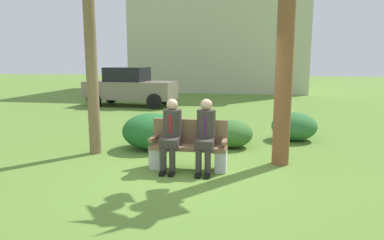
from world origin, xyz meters
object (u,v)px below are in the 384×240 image
at_px(seated_man_right, 206,132).
at_px(parked_car_near, 130,87).
at_px(shrub_far_lawn, 294,126).
at_px(park_bench, 189,147).
at_px(shrub_near_bench, 231,134).
at_px(seated_man_left, 171,131).
at_px(building_backdrop, 221,20).
at_px(shrub_mid_lawn, 151,131).

distance_m(seated_man_right, parked_car_near, 9.61).
bearing_deg(shrub_far_lawn, seated_man_right, -123.27).
bearing_deg(shrub_far_lawn, park_bench, -128.81).
height_order(shrub_near_bench, parked_car_near, parked_car_near).
distance_m(seated_man_left, building_backdrop, 18.99).
relative_size(park_bench, shrub_near_bench, 1.41).
height_order(shrub_far_lawn, parked_car_near, parked_car_near).
relative_size(shrub_near_bench, building_backdrop, 0.09).
distance_m(parked_car_near, building_backdrop, 11.19).
distance_m(shrub_near_bench, building_backdrop, 17.35).
bearing_deg(shrub_near_bench, seated_man_right, -100.62).
xyz_separation_m(seated_man_left, seated_man_right, (0.63, 0.00, 0.01)).
xyz_separation_m(seated_man_left, shrub_near_bench, (0.97, 1.86, -0.41)).
relative_size(seated_man_right, building_backdrop, 0.12).
bearing_deg(parked_car_near, shrub_mid_lawn, -66.88).
bearing_deg(building_backdrop, shrub_mid_lawn, -90.12).
xyz_separation_m(park_bench, shrub_far_lawn, (2.19, 2.73, -0.05)).
xyz_separation_m(shrub_near_bench, shrub_mid_lawn, (-1.79, -0.45, 0.09)).
distance_m(park_bench, shrub_mid_lawn, 1.70).
bearing_deg(shrub_near_bench, park_bench, -111.18).
xyz_separation_m(park_bench, seated_man_left, (-0.30, -0.12, 0.33)).
bearing_deg(park_bench, seated_man_left, -158.27).
distance_m(seated_man_right, shrub_far_lawn, 3.43).
bearing_deg(building_backdrop, park_bench, -86.66).
xyz_separation_m(shrub_near_bench, building_backdrop, (-1.75, 16.70, 4.37)).
height_order(park_bench, shrub_far_lawn, park_bench).
relative_size(park_bench, parked_car_near, 0.35).
bearing_deg(seated_man_left, shrub_near_bench, 62.36).
xyz_separation_m(park_bench, shrub_near_bench, (0.67, 1.74, -0.09)).
xyz_separation_m(shrub_mid_lawn, shrub_far_lawn, (3.31, 1.44, -0.05)).
bearing_deg(shrub_mid_lawn, shrub_far_lawn, 23.49).
xyz_separation_m(seated_man_right, shrub_mid_lawn, (-1.44, 1.41, -0.33)).
height_order(seated_man_left, shrub_far_lawn, seated_man_left).
height_order(seated_man_left, shrub_mid_lawn, seated_man_left).
bearing_deg(seated_man_left, shrub_mid_lawn, 119.95).
bearing_deg(shrub_mid_lawn, seated_man_left, -60.05).
bearing_deg(seated_man_right, seated_man_left, -179.91).
height_order(shrub_near_bench, shrub_mid_lawn, shrub_mid_lawn).
height_order(shrub_near_bench, shrub_far_lawn, shrub_far_lawn).
relative_size(shrub_near_bench, shrub_mid_lawn, 0.78).
relative_size(seated_man_left, shrub_far_lawn, 1.16).
relative_size(seated_man_left, parked_car_near, 0.32).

